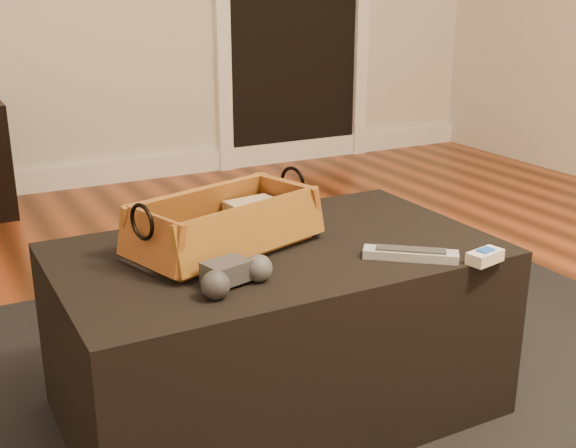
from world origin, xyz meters
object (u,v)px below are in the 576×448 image
tv_remote (222,241)px  game_controller (233,274)px  ottoman (277,330)px  wicker_basket (225,227)px  cream_gadget (485,256)px  silver_remote (411,254)px

tv_remote → game_controller: (-0.06, -0.19, 0.00)m
ottoman → wicker_basket: 0.29m
wicker_basket → cream_gadget: size_ratio=5.33×
ottoman → silver_remote: 0.38m
tv_remote → silver_remote: bearing=-56.4°
wicker_basket → silver_remote: wicker_basket is taller
silver_remote → cream_gadget: size_ratio=2.10×
ottoman → silver_remote: size_ratio=5.23×
game_controller → silver_remote: bearing=-5.2°
tv_remote → silver_remote: 0.42m
wicker_basket → ottoman: bearing=-25.5°
tv_remote → game_controller: size_ratio=1.27×
tv_remote → game_controller: bearing=-130.2°
silver_remote → cream_gadget: 0.16m
ottoman → cream_gadget: bearing=-39.8°
ottoman → tv_remote: (-0.12, 0.03, 0.24)m
tv_remote → cream_gadget: (0.48, -0.33, -0.01)m
tv_remote → wicker_basket: wicker_basket is taller
cream_gadget → game_controller: bearing=166.2°
game_controller → cream_gadget: size_ratio=2.01×
tv_remote → cream_gadget: tv_remote is taller
ottoman → wicker_basket: wicker_basket is taller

